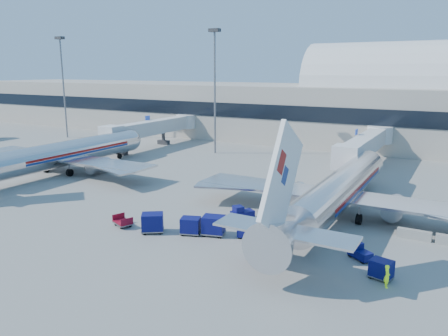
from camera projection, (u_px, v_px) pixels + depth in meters
The scene contains 19 objects.
ground at pixel (234, 214), 47.61m from camera, with size 260.00×260.00×0.00m, color gray.
terminal at pixel (296, 105), 100.04m from camera, with size 170.00×28.15×21.00m.
airliner_main at pixel (337, 191), 46.02m from camera, with size 32.00×37.26×12.07m.
airliner_mid at pixel (62, 154), 66.09m from camera, with size 32.00×37.26×12.07m.
jetbridge_near at pixel (367, 144), 69.31m from camera, with size 4.40×27.50×6.25m.
jetbridge_mid at pixel (157, 127), 89.38m from camera, with size 4.40×27.50×6.25m.
mast_far_west at pixel (62, 72), 98.52m from camera, with size 2.00×1.20×22.60m.
mast_west at pixel (215, 73), 79.41m from camera, with size 2.00×1.20×22.60m.
barrier_near at pixel (414, 234), 40.61m from camera, with size 3.00×0.55×0.90m, color #9E9E96.
tug_lead at pixel (248, 232), 40.81m from camera, with size 2.19×1.42×1.32m.
tug_right at pixel (360, 252), 36.34m from camera, with size 2.24×1.98×1.32m.
tug_left at pixel (242, 213), 45.82m from camera, with size 2.32×2.62×1.54m.
cart_train_a at pixel (214, 225), 41.47m from camera, with size 2.50×2.15×1.89m.
cart_train_b at pixel (191, 225), 41.71m from camera, with size 2.26×1.99×1.66m.
cart_train_c at pixel (153, 222), 42.20m from camera, with size 2.68×2.55×1.88m.
cart_solo_near at pixel (261, 250), 35.82m from camera, with size 2.04×1.58×1.77m.
cart_solo_far at pixel (381, 269), 32.85m from camera, with size 1.91×1.61×1.47m.
cart_open_red at pixel (123, 223), 43.96m from camera, with size 2.35×2.03×0.53m.
ramp_worker at pixel (387, 276), 31.55m from camera, with size 0.63×0.41×1.72m, color #A1FF1A.
Camera 1 is at (21.28, -40.02, 15.46)m, focal length 35.00 mm.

